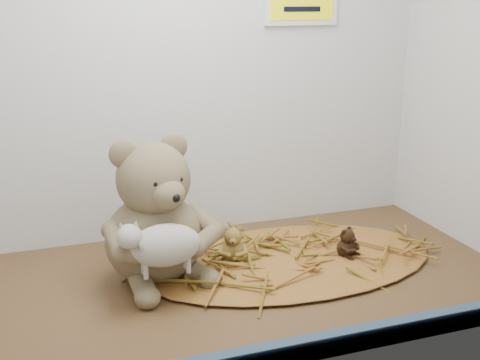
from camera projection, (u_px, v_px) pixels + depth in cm
name	position (u px, v px, depth cm)	size (l,w,h in cm)	color
alcove_shell	(201.00, 50.00, 114.17)	(120.40, 60.20, 90.40)	#453118
front_rail	(272.00, 355.00, 92.58)	(119.28, 2.20, 3.60)	#324D61
straw_bed	(290.00, 260.00, 129.02)	(64.95, 37.71, 1.26)	brown
main_teddy	(153.00, 210.00, 118.04)	(23.64, 24.96, 29.32)	#7E6B4D
toy_lamb	(165.00, 245.00, 109.51)	(17.21, 10.50, 11.12)	beige
mini_teddy_tan	(233.00, 243.00, 126.45)	(6.27, 6.62, 7.78)	olive
mini_teddy_brown	(347.00, 241.00, 129.15)	(5.19, 5.48, 6.43)	black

